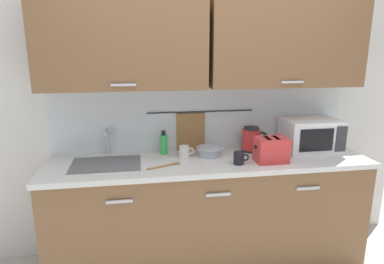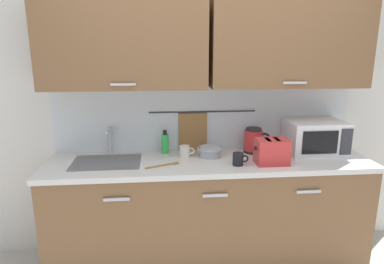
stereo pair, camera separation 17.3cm
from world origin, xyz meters
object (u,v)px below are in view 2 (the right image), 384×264
(mug_near_sink, at_px, (185,151))
(wooden_spoon, at_px, (167,164))
(dish_soap_bottle, at_px, (165,143))
(mug_by_kettle, at_px, (238,159))
(mixing_bowl, at_px, (210,151))
(microwave, at_px, (315,137))
(electric_kettle, at_px, (254,141))
(toaster, at_px, (272,151))

(mug_near_sink, height_order, wooden_spoon, mug_near_sink)
(mug_near_sink, distance_m, wooden_spoon, 0.24)
(dish_soap_bottle, height_order, mug_by_kettle, dish_soap_bottle)
(mug_near_sink, bearing_deg, dish_soap_bottle, 142.75)
(mixing_bowl, xyz_separation_m, wooden_spoon, (-0.35, -0.18, -0.04))
(microwave, bearing_deg, mug_by_kettle, -160.15)
(electric_kettle, xyz_separation_m, wooden_spoon, (-0.73, -0.26, -0.10))
(microwave, relative_size, mug_by_kettle, 3.83)
(mixing_bowl, bearing_deg, mug_by_kettle, -51.85)
(electric_kettle, distance_m, toaster, 0.30)
(microwave, bearing_deg, wooden_spoon, -170.55)
(microwave, height_order, wooden_spoon, microwave)
(mixing_bowl, relative_size, toaster, 0.84)
(toaster, height_order, wooden_spoon, toaster)
(microwave, xyz_separation_m, dish_soap_bottle, (-1.24, 0.10, -0.05))
(electric_kettle, bearing_deg, mug_by_kettle, -123.00)
(mixing_bowl, height_order, wooden_spoon, mixing_bowl)
(dish_soap_bottle, xyz_separation_m, mixing_bowl, (0.36, -0.12, -0.04))
(mug_near_sink, relative_size, mixing_bowl, 0.56)
(toaster, bearing_deg, dish_soap_bottle, 157.33)
(dish_soap_bottle, distance_m, mug_by_kettle, 0.64)
(toaster, bearing_deg, electric_kettle, 101.33)
(toaster, relative_size, mug_by_kettle, 2.13)
(mixing_bowl, distance_m, mug_by_kettle, 0.29)
(mug_near_sink, bearing_deg, toaster, -18.47)
(dish_soap_bottle, relative_size, mug_near_sink, 1.63)
(mug_by_kettle, bearing_deg, toaster, 3.62)
(electric_kettle, relative_size, mug_by_kettle, 1.89)
(microwave, xyz_separation_m, mug_near_sink, (-1.08, -0.02, -0.09))
(microwave, xyz_separation_m, toaster, (-0.44, -0.24, -0.04))
(mug_by_kettle, bearing_deg, mug_near_sink, 148.95)
(electric_kettle, bearing_deg, dish_soap_bottle, 176.76)
(microwave, height_order, mug_near_sink, microwave)
(mixing_bowl, height_order, mug_by_kettle, mug_by_kettle)
(microwave, distance_m, electric_kettle, 0.51)
(electric_kettle, bearing_deg, mixing_bowl, -168.10)
(electric_kettle, distance_m, wooden_spoon, 0.78)
(microwave, xyz_separation_m, electric_kettle, (-0.50, 0.05, -0.03))
(mug_near_sink, xyz_separation_m, toaster, (0.64, -0.21, 0.05))
(electric_kettle, bearing_deg, mug_near_sink, -172.45)
(electric_kettle, height_order, mug_near_sink, electric_kettle)
(electric_kettle, height_order, wooden_spoon, electric_kettle)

